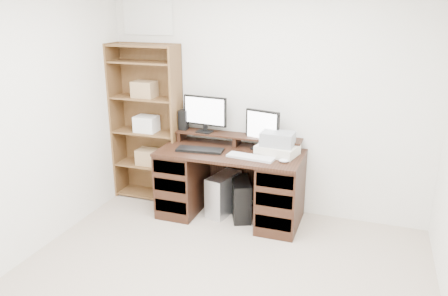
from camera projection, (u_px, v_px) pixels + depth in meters
The scene contains 14 objects.
room at pixel (190, 158), 2.83m from camera, with size 3.54×4.04×2.54m.
desk at pixel (231, 183), 4.65m from camera, with size 1.50×0.70×0.75m.
riser_shelf at pixel (237, 137), 4.70m from camera, with size 1.40×0.22×0.12m.
monitor_wide at pixel (205, 112), 4.73m from camera, with size 0.50×0.14×0.40m.
monitor_small at pixel (262, 128), 4.54m from camera, with size 0.38×0.18×0.42m.
speaker at pixel (183, 120), 4.85m from camera, with size 0.09×0.09×0.22m, color black.
keyboard_black at pixel (200, 150), 4.54m from camera, with size 0.49×0.16×0.03m, color black.
keyboard_white at pixel (251, 157), 4.33m from camera, with size 0.48×0.14×0.02m, color silver.
mouse at pixel (284, 161), 4.21m from camera, with size 0.10×0.06×0.04m, color silver.
printer at pixel (277, 150), 4.42m from camera, with size 0.39×0.30×0.10m, color beige.
basket at pixel (278, 139), 4.38m from camera, with size 0.32×0.23×0.14m, color gray.
tower_silver at pixel (223, 194), 4.79m from camera, with size 0.20×0.45×0.45m, color silver.
tower_black at pixel (241, 199), 4.69m from camera, with size 0.33×0.46×0.42m.
bookshelf at pixel (147, 122), 5.02m from camera, with size 0.80×0.30×1.80m.
Camera 1 is at (1.09, -2.44, 2.20)m, focal length 35.00 mm.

